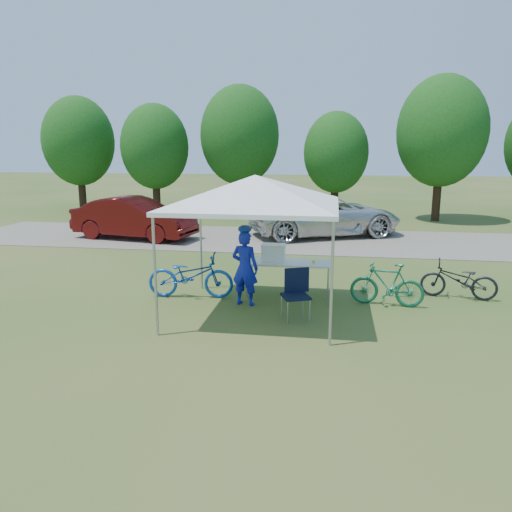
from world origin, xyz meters
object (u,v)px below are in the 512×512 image
Objects in this scene: folding_table at (289,263)px; folding_chair at (296,289)px; sedan at (135,218)px; bike_dark at (459,280)px; cooler at (273,253)px; cyclist at (245,268)px; bike_blue at (191,276)px; bike_green at (387,284)px; minivan at (325,215)px.

folding_chair is (0.28, -1.48, -0.15)m from folding_table.
bike_dark is at bearing -110.30° from sedan.
folding_chair is at bearing -67.16° from cooler.
cyclist is (-1.11, 0.63, 0.22)m from folding_chair.
folding_chair is at bearing -117.34° from bike_blue.
cooler is at bearing -106.80° from cyclist.
cooler is 1.89m from bike_blue.
cyclist is 2.97m from bike_green.
bike_dark is (1.59, 0.75, -0.03)m from bike_green.
sedan is (-3.99, 6.60, 0.27)m from bike_blue.
cooler is at bearing -92.09° from bike_green.
cyclist is 0.35× the size of sedan.
bike_green is (2.09, -0.45, -0.27)m from folding_table.
folding_table is 2.16m from bike_green.
folding_table is at bearing -121.21° from cyclist.
sedan is (-6.71, -1.67, -0.04)m from minivan.
bike_dark is at bearing 4.24° from cooler.
cooler is (-0.62, 1.48, 0.39)m from folding_chair.
bike_green is (4.19, 0.07, -0.04)m from bike_blue.
minivan reaches higher than bike_dark.
bike_blue is (-1.76, -0.52, -0.47)m from cooler.
folding_chair is at bearing -79.20° from folding_table.
folding_table is 3.55× the size of cooler.
bike_green is (1.81, 1.03, -0.12)m from folding_chair.
bike_blue is 8.71m from minivan.
cyclist is at bearing -65.39° from bike_dark.
folding_table is 2.17m from bike_blue.
bike_dark is 0.28× the size of minivan.
cyclist is at bearing -120.01° from cooler.
bike_dark is at bearing 123.38° from bike_green.
folding_chair is 0.17× the size of minivan.
bike_green is at bearing -54.57° from bike_dark.
bike_dark reaches higher than folding_table.
cyclist is 8.72m from minivan.
bike_blue is 0.33× the size of minivan.
sedan is (-8.18, 6.53, 0.30)m from bike_green.
folding_chair is at bearing -52.04° from bike_dark.
folding_table is 1.94× the size of folding_chair.
sedan is (-6.37, 7.56, 0.19)m from folding_chair.
cooler is 0.12× the size of sedan.
cyclist is at bearing 146.24° from minivan.
folding_chair is at bearing 163.60° from cyclist.
bike_dark is (4.52, 1.15, -0.37)m from cyclist.
folding_chair is 0.51× the size of bike_blue.
sedan reaches higher than folding_chair.
minivan is at bearing -65.72° from sedan.
folding_chair is 0.61× the size of cyclist.
bike_blue is at bearing -138.54° from sedan.
bike_green is 0.95× the size of bike_dark.
bike_green is at bearing -118.29° from sedan.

